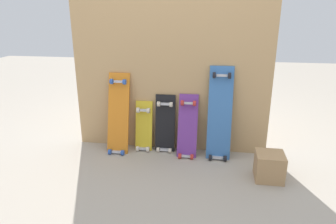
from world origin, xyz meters
name	(u,v)px	position (x,y,z in m)	size (l,w,h in m)	color
ground_plane	(169,150)	(0.00, 0.00, 0.00)	(12.00, 12.00, 0.00)	#A89E8E
plywood_wall_panel	(170,76)	(0.00, 0.07, 0.77)	(1.96, 0.04, 1.54)	tan
skateboard_orange	(118,117)	(-0.51, -0.07, 0.36)	(0.21, 0.27, 0.87)	orange
skateboard_yellow	(144,129)	(-0.26, -0.02, 0.22)	(0.17, 0.16, 0.58)	gold
skateboard_black	(165,127)	(-0.04, -0.01, 0.26)	(0.20, 0.15, 0.65)	black
skateboard_purple	(187,130)	(0.19, -0.07, 0.26)	(0.19, 0.26, 0.67)	#6B338C
skateboard_blue	(220,117)	(0.50, -0.06, 0.41)	(0.23, 0.25, 0.96)	#386BAD
wooden_crate	(269,166)	(0.94, -0.44, 0.12)	(0.24, 0.24, 0.24)	tan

